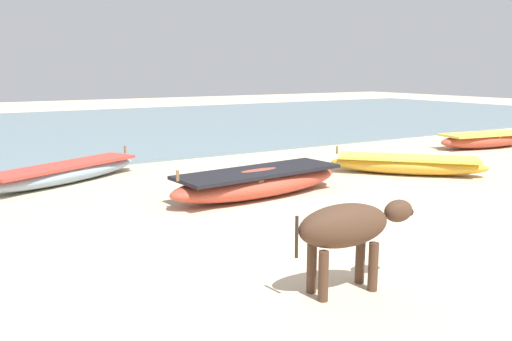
{
  "coord_description": "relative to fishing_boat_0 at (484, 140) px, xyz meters",
  "views": [
    {
      "loc": [
        -5.1,
        -6.7,
        2.58
      ],
      "look_at": [
        0.29,
        2.05,
        0.6
      ],
      "focal_mm": 36.83,
      "sensor_mm": 36.0,
      "label": 1
    }
  ],
  "objects": [
    {
      "name": "fishing_boat_1",
      "position": [
        -10.03,
        -1.87,
        0.03
      ],
      "size": [
        4.18,
        1.53,
        0.77
      ],
      "rotation": [
        0.0,
        0.0,
        3.24
      ],
      "color": "#B74733",
      "rests_on": "ground"
    },
    {
      "name": "ground",
      "position": [
        -10.52,
        -4.13,
        -0.28
      ],
      "size": [
        80.0,
        80.0,
        0.0
      ],
      "primitive_type": "plane",
      "color": "beige"
    },
    {
      "name": "cow_adult_dark",
      "position": [
        -11.64,
        -6.41,
        0.49
      ],
      "size": [
        1.64,
        0.61,
        1.07
      ],
      "rotation": [
        0.0,
        0.0,
        6.16
      ],
      "color": "#4C3323",
      "rests_on": "ground"
    },
    {
      "name": "fishing_boat_6",
      "position": [
        -13.14,
        1.62,
        -0.03
      ],
      "size": [
        4.1,
        2.64,
        0.64
      ],
      "rotation": [
        0.0,
        0.0,
        0.46
      ],
      "color": "#8CA5B7",
      "rests_on": "ground"
    },
    {
      "name": "fishing_boat_2",
      "position": [
        -5.61,
        -1.81,
        -0.03
      ],
      "size": [
        3.31,
        3.39,
        0.65
      ],
      "rotation": [
        0.0,
        0.0,
        2.34
      ],
      "color": "gold",
      "rests_on": "ground"
    },
    {
      "name": "fishing_boat_0",
      "position": [
        0.0,
        0.0,
        0.0
      ],
      "size": [
        3.61,
        1.57,
        0.7
      ],
      "rotation": [
        0.0,
        0.0,
        6.12
      ],
      "color": "#B74733",
      "rests_on": "ground"
    },
    {
      "name": "sea_water",
      "position": [
        -10.52,
        13.11,
        -0.24
      ],
      "size": [
        60.0,
        20.0,
        0.08
      ],
      "primitive_type": "cube",
      "color": "slate",
      "rests_on": "ground"
    }
  ]
}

